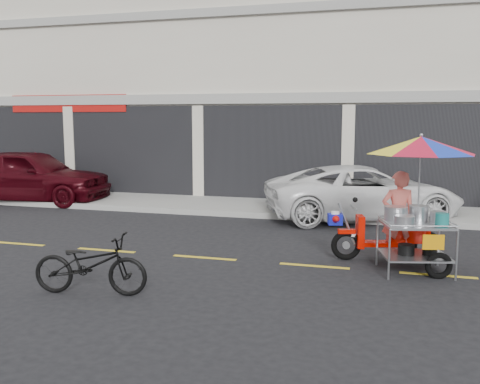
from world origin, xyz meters
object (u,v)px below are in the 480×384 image
(near_bicycle, at_px, (90,264))
(food_vendor_rig, at_px, (410,184))
(maroon_sedan, at_px, (29,176))
(white_pickup, at_px, (363,192))

(near_bicycle, xyz_separation_m, food_vendor_rig, (4.41, 2.73, 0.99))
(near_bicycle, distance_m, food_vendor_rig, 5.28)
(near_bicycle, bearing_deg, maroon_sedan, 33.09)
(maroon_sedan, bearing_deg, near_bicycle, -144.05)
(food_vendor_rig, bearing_deg, near_bicycle, -162.24)
(near_bicycle, relative_size, food_vendor_rig, 0.65)
(maroon_sedan, relative_size, near_bicycle, 2.86)
(near_bicycle, bearing_deg, white_pickup, -35.00)
(maroon_sedan, distance_m, near_bicycle, 9.52)
(maroon_sedan, height_order, white_pickup, maroon_sedan)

